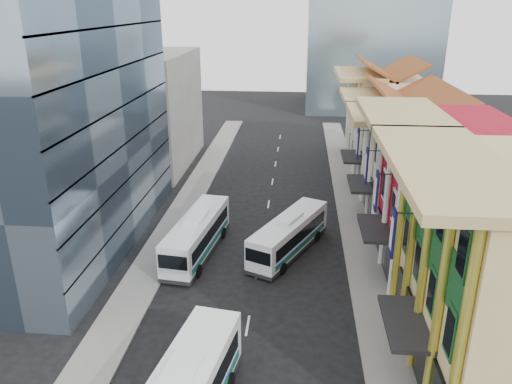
# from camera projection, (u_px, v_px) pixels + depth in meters

# --- Properties ---
(sidewalk_right) EXTENTS (3.00, 90.00, 0.15)m
(sidewalk_right) POSITION_uv_depth(u_px,v_px,m) (358.00, 236.00, 44.69)
(sidewalk_right) COLOR slate
(sidewalk_right) RESTS_ON ground
(sidewalk_left) EXTENTS (3.00, 90.00, 0.15)m
(sidewalk_left) POSITION_uv_depth(u_px,v_px,m) (172.00, 229.00, 46.09)
(sidewalk_left) COLOR slate
(sidewalk_left) RESTS_ON ground
(shophouse_tan) EXTENTS (8.00, 14.00, 12.00)m
(shophouse_tan) POSITION_uv_depth(u_px,v_px,m) (505.00, 279.00, 26.30)
(shophouse_tan) COLOR #D2BC79
(shophouse_tan) RESTS_ON ground
(shophouse_red) EXTENTS (8.00, 10.00, 12.00)m
(shophouse_red) POSITION_uv_depth(u_px,v_px,m) (445.00, 196.00, 37.48)
(shophouse_red) COLOR #A31222
(shophouse_red) RESTS_ON ground
(shophouse_cream_near) EXTENTS (8.00, 9.00, 10.00)m
(shophouse_cream_near) POSITION_uv_depth(u_px,v_px,m) (416.00, 170.00, 46.68)
(shophouse_cream_near) COLOR white
(shophouse_cream_near) RESTS_ON ground
(shophouse_cream_mid) EXTENTS (8.00, 9.00, 10.00)m
(shophouse_cream_mid) POSITION_uv_depth(u_px,v_px,m) (399.00, 144.00, 55.07)
(shophouse_cream_mid) COLOR white
(shophouse_cream_mid) RESTS_ON ground
(shophouse_cream_far) EXTENTS (8.00, 12.00, 11.00)m
(shophouse_cream_far) POSITION_uv_depth(u_px,v_px,m) (385.00, 119.00, 64.67)
(shophouse_cream_far) COLOR white
(shophouse_cream_far) RESTS_ON ground
(office_tower) EXTENTS (12.00, 26.00, 30.00)m
(office_tower) POSITION_uv_depth(u_px,v_px,m) (44.00, 67.00, 38.71)
(office_tower) COLOR #3E4F63
(office_tower) RESTS_ON ground
(office_block_far) EXTENTS (10.00, 18.00, 14.00)m
(office_block_far) POSITION_uv_depth(u_px,v_px,m) (149.00, 110.00, 62.88)
(office_block_far) COLOR gray
(office_block_far) RESTS_ON ground
(bus_left_far) EXTENTS (3.95, 11.23, 3.53)m
(bus_left_far) POSITION_uv_depth(u_px,v_px,m) (197.00, 234.00, 41.08)
(bus_left_far) COLOR white
(bus_left_far) RESTS_ON ground
(bus_right) EXTENTS (6.65, 10.55, 3.37)m
(bus_right) POSITION_uv_depth(u_px,v_px,m) (289.00, 234.00, 41.30)
(bus_right) COLOR white
(bus_right) RESTS_ON ground
(sedan_left) EXTENTS (2.06, 4.50, 1.49)m
(sedan_left) POSITION_uv_depth(u_px,v_px,m) (205.00, 375.00, 26.99)
(sedan_left) COLOR white
(sedan_left) RESTS_ON ground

